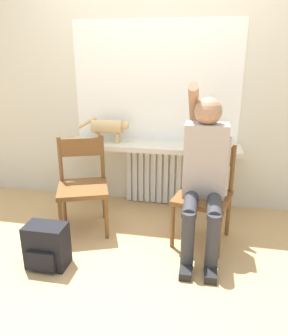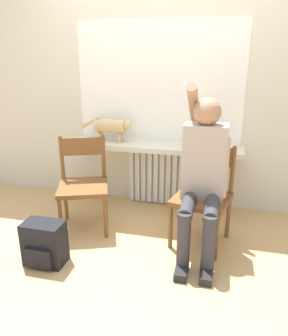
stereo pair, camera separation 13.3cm
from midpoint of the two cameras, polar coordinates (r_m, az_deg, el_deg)
The scene contains 10 objects.
ground_plane at distance 2.66m, azimuth -1.66°, elevation -16.18°, with size 12.00×12.00×0.00m, color tan.
wall_with_window at distance 3.38m, azimuth 3.87°, elevation 15.92°, with size 7.00×0.06×2.70m.
radiator at distance 3.51m, azimuth 3.27°, elevation -1.18°, with size 0.60×0.08×0.64m.
windowsill at distance 3.29m, azimuth 2.99°, elevation 3.73°, with size 1.74×0.34×0.05m.
window_glass at distance 3.35m, azimuth 3.73°, elevation 14.61°, with size 1.67×0.01×1.17m.
chair_left at distance 3.02m, azimuth -9.31°, elevation -2.59°, with size 0.56×0.56×0.84m.
chair_right at distance 2.80m, azimuth 11.64°, elevation -4.52°, with size 0.52×0.52×0.84m.
person at distance 2.61m, azimuth 11.69°, elevation -0.47°, with size 0.36×0.99×1.35m.
cat at distance 3.36m, azimuth -4.56°, elevation 7.19°, with size 0.54×0.13×0.26m.
backpack at distance 2.67m, azimuth -15.57°, elevation -12.58°, with size 0.31×0.22×0.34m.
Camera 2 is at (0.65, -2.07, 1.54)m, focal length 35.00 mm.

